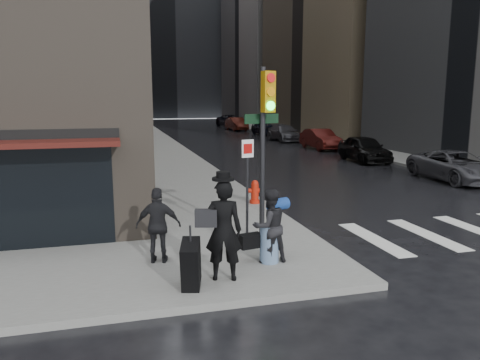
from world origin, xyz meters
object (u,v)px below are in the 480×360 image
Objects in this scene: man_jeans at (269,226)px; parked_car_4 at (264,128)px; man_overcoat at (217,236)px; parked_car_0 at (455,166)px; parked_car_1 at (364,149)px; parked_car_3 at (284,133)px; man_greycoat at (158,225)px; parked_car_2 at (320,139)px; parked_car_6 at (231,121)px; traffic_light at (263,131)px; parked_car_5 at (237,124)px; fire_hydrant at (255,193)px.

man_jeans is 36.63m from parked_car_4.
parked_car_0 is (12.69, 8.77, -0.40)m from man_overcoat.
parked_car_1 reaches higher than parked_car_0.
parked_car_0 is 20.11m from parked_car_3.
parked_car_1 is at bearing -119.82° from man_greycoat.
parked_car_6 is (0.16, 26.81, 0.02)m from parked_car_2.
parked_car_3 is at bearing 54.26° from traffic_light.
parked_car_1 reaches higher than parked_car_5.
parked_car_5 is (9.99, 40.10, -2.14)m from traffic_light.
traffic_light reaches higher than man_greycoat.
man_greycoat reaches higher than parked_car_5.
parked_car_2 is at bearing 91.20° from parked_car_1.
traffic_light is at bearing -123.67° from parked_car_1.
man_overcoat is 1.33× the size of man_greycoat.
traffic_light is 0.97× the size of parked_car_5.
fire_hydrant is at bearing -113.81° from man_greycoat.
parked_car_2 is 6.70m from parked_car_3.
parked_car_1 is 13.40m from parked_car_3.
parked_car_0 reaches higher than fire_hydrant.
parked_car_0 is 1.10× the size of parked_car_5.
man_jeans is at bearing -142.38° from parked_car_0.
man_jeans is 24.15m from parked_car_2.
parked_car_5 is (11.61, 42.27, -0.35)m from man_overcoat.
traffic_light is 5.38× the size of fire_hydrant.
parked_car_1 reaches higher than parked_car_6.
man_greycoat is at bearing -128.28° from parked_car_1.
traffic_light reaches higher than parked_car_5.
fire_hydrant is at bearing -121.64° from parked_car_2.
parked_car_4 is (9.98, 29.32, 0.17)m from fire_hydrant.
parked_car_6 reaches higher than fire_hydrant.
parked_car_0 is 40.21m from parked_car_6.
man_overcoat is at bearing -142.89° from parked_car_0.
traffic_light is at bearing -107.42° from parked_car_5.
parked_car_3 is at bearing 93.72° from parked_car_1.
parked_car_5 is at bearing 95.43° from parked_car_1.
traffic_light is at bearing -104.48° from fire_hydrant.
man_greycoat is at bearing -176.89° from traffic_light.
parked_car_2 is 0.82× the size of parked_car_6.
man_overcoat is 1.36× the size of man_jeans.
parked_car_5 reaches higher than parked_car_0.
parked_car_1 reaches higher than parked_car_3.
man_jeans is 49.53m from parked_car_6.
man_overcoat is 6.83m from fire_hydrant.
parked_car_6 is at bearing -89.75° from man_overcoat.
man_jeans is at bearing 177.66° from man_greycoat.
parked_car_1 is 1.01× the size of parked_car_2.
fire_hydrant is 30.97m from parked_car_4.
fire_hydrant is 0.18× the size of parked_car_2.
fire_hydrant is at bearing -131.06° from parked_car_1.
parked_car_3 is (13.21, 27.50, -0.30)m from man_greycoat.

